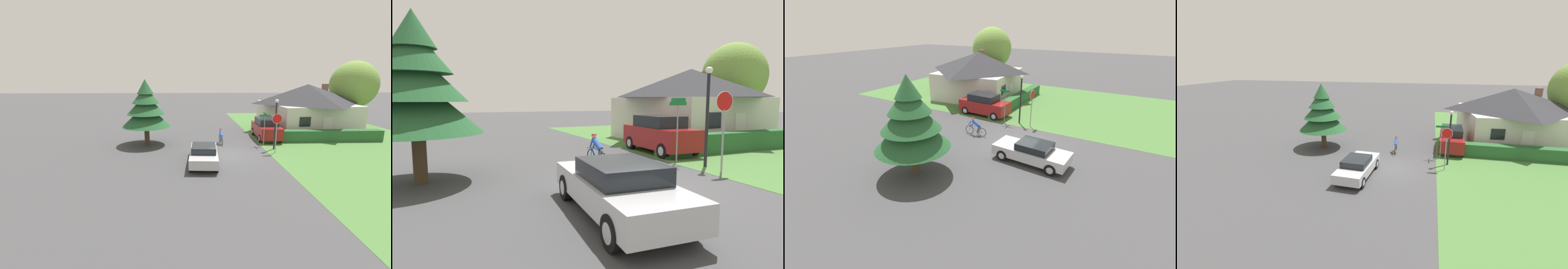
{
  "view_description": "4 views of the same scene",
  "coord_description": "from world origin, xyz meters",
  "views": [
    {
      "loc": [
        -3.05,
        -18.61,
        5.87
      ],
      "look_at": [
        -2.3,
        1.76,
        1.22
      ],
      "focal_mm": 24.0,
      "sensor_mm": 36.0,
      "label": 1
    },
    {
      "loc": [
        -5.28,
        -7.82,
        2.68
      ],
      "look_at": [
        -0.16,
        3.95,
        1.27
      ],
      "focal_mm": 28.0,
      "sensor_mm": 36.0,
      "label": 2
    },
    {
      "loc": [
        -15.51,
        -6.31,
        7.79
      ],
      "look_at": [
        -2.34,
        1.57,
        1.26
      ],
      "focal_mm": 24.0,
      "sensor_mm": 36.0,
      "label": 3
    },
    {
      "loc": [
        2.57,
        -17.14,
        7.47
      ],
      "look_at": [
        -1.98,
        3.14,
        1.49
      ],
      "focal_mm": 24.0,
      "sensor_mm": 36.0,
      "label": 4
    }
  ],
  "objects": [
    {
      "name": "stop_sign",
      "position": [
        3.78,
        0.45,
        2.16
      ],
      "size": [
        0.74,
        0.09,
        3.04
      ],
      "rotation": [
        0.0,
        0.0,
        3.05
      ],
      "color": "gray",
      "rests_on": "ground"
    },
    {
      "name": "hedge_row",
      "position": [
        9.06,
        3.88,
        0.52
      ],
      "size": [
        11.07,
        0.9,
        1.04
      ],
      "primitive_type": "cube",
      "color": "#285B2D",
      "rests_on": "ground"
    },
    {
      "name": "sedan_left_lane",
      "position": [
        -1.88,
        -1.77,
        0.68
      ],
      "size": [
        2.1,
        4.62,
        1.32
      ],
      "rotation": [
        0.0,
        0.0,
        1.5
      ],
      "color": "#BCBCC1",
      "rests_on": "ground"
    },
    {
      "name": "conifer_tall_near",
      "position": [
        -6.41,
        3.35,
        3.13
      ],
      "size": [
        4.07,
        4.07,
        5.55
      ],
      "color": "#4C3823",
      "rests_on": "ground"
    },
    {
      "name": "ground_plane",
      "position": [
        0.0,
        0.0,
        0.0
      ],
      "size": [
        140.0,
        140.0,
        0.0
      ],
      "primitive_type": "plane",
      "color": "#424244"
    },
    {
      "name": "grass_verge_right",
      "position": [
        11.24,
        4.0,
        0.01
      ],
      "size": [
        16.0,
        36.0,
        0.01
      ],
      "primitive_type": "cube",
      "color": "#477538",
      "rests_on": "ground"
    },
    {
      "name": "deciduous_tree_right",
      "position": [
        15.88,
        10.69,
        4.79
      ],
      "size": [
        5.0,
        5.0,
        7.43
      ],
      "color": "#4C3823",
      "rests_on": "ground"
    },
    {
      "name": "parked_suv_right",
      "position": [
        4.48,
        5.2,
        0.96
      ],
      "size": [
        2.14,
        4.61,
        1.93
      ],
      "rotation": [
        0.0,
        0.0,
        1.52
      ],
      "color": "maroon",
      "rests_on": "ground"
    },
    {
      "name": "street_lamp",
      "position": [
        4.03,
        1.52,
        2.51
      ],
      "size": [
        0.28,
        0.28,
        4.1
      ],
      "color": "black",
      "rests_on": "ground"
    },
    {
      "name": "cottage_house",
      "position": [
        9.98,
        9.14,
        2.55
      ],
      "size": [
        9.66,
        9.2,
        4.92
      ],
      "rotation": [
        0.0,
        0.0,
        0.1
      ],
      "color": "beige",
      "rests_on": "ground"
    },
    {
      "name": "cyclist",
      "position": [
        -0.03,
        3.33,
        0.67
      ],
      "size": [
        0.44,
        1.77,
        1.38
      ],
      "rotation": [
        0.0,
        0.0,
        1.61
      ],
      "color": "black",
      "rests_on": "ground"
    },
    {
      "name": "street_name_sign",
      "position": [
        3.53,
        2.69,
        1.94
      ],
      "size": [
        0.9,
        0.9,
        2.82
      ],
      "color": "gray",
      "rests_on": "ground"
    }
  ]
}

